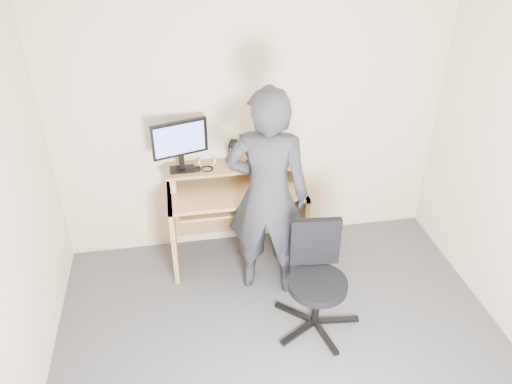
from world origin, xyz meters
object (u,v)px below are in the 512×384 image
object	(u,v)px
monitor	(180,142)
person	(267,196)
desk	(235,203)
office_chair	(317,274)

from	to	relation	value
monitor	person	bearing A→B (deg)	-56.78
desk	monitor	distance (m)	0.78
monitor	desk	bearing A→B (deg)	-22.44
desk	office_chair	distance (m)	1.11
office_chair	person	xyz separation A→B (m)	(-0.30, 0.49, 0.44)
monitor	person	distance (m)	0.89
monitor	office_chair	xyz separation A→B (m)	(0.94, -1.03, -0.71)
office_chair	person	bearing A→B (deg)	126.94
desk	person	world-z (taller)	person
desk	person	distance (m)	0.65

